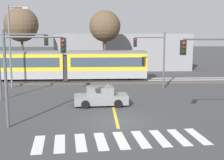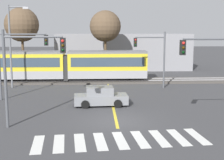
{
  "view_description": "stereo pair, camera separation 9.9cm",
  "coord_description": "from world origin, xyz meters",
  "px_view_note": "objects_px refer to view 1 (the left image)",
  "views": [
    {
      "loc": [
        -1.35,
        -19.77,
        5.87
      ],
      "look_at": [
        0.08,
        7.35,
        1.6
      ],
      "focal_mm": 50.0,
      "sensor_mm": 36.0,
      "label": 1
    },
    {
      "loc": [
        -1.25,
        -19.77,
        5.87
      ],
      "look_at": [
        0.08,
        7.35,
        1.6
      ],
      "focal_mm": 50.0,
      "sensor_mm": 36.0,
      "label": 2
    }
  ],
  "objects_px": {
    "sedan_crossing": "(101,97)",
    "traffic_light_mid_left": "(16,53)",
    "bare_tree_far_west": "(21,25)",
    "light_rail_tram": "(66,64)",
    "traffic_light_near_right": "(219,64)",
    "traffic_light_far_right": "(154,52)",
    "bare_tree_west": "(105,26)",
    "street_lamp_west": "(12,42)",
    "traffic_light_near_left": "(26,64)"
  },
  "relations": [
    {
      "from": "traffic_light_mid_left",
      "to": "street_lamp_west",
      "type": "relative_size",
      "value": 0.7
    },
    {
      "from": "bare_tree_west",
      "to": "sedan_crossing",
      "type": "bearing_deg",
      "value": -92.95
    },
    {
      "from": "light_rail_tram",
      "to": "traffic_light_near_left",
      "type": "bearing_deg",
      "value": -92.43
    },
    {
      "from": "sedan_crossing",
      "to": "bare_tree_far_west",
      "type": "xyz_separation_m",
      "value": [
        -9.9,
        16.96,
        5.96
      ]
    },
    {
      "from": "bare_tree_far_west",
      "to": "light_rail_tram",
      "type": "bearing_deg",
      "value": -39.92
    },
    {
      "from": "bare_tree_west",
      "to": "traffic_light_mid_left",
      "type": "bearing_deg",
      "value": -119.46
    },
    {
      "from": "sedan_crossing",
      "to": "bare_tree_far_west",
      "type": "distance_m",
      "value": 20.52
    },
    {
      "from": "traffic_light_near_right",
      "to": "bare_tree_west",
      "type": "height_order",
      "value": "bare_tree_west"
    },
    {
      "from": "traffic_light_near_left",
      "to": "bare_tree_far_west",
      "type": "bearing_deg",
      "value": 103.47
    },
    {
      "from": "sedan_crossing",
      "to": "bare_tree_far_west",
      "type": "relative_size",
      "value": 0.48
    },
    {
      "from": "light_rail_tram",
      "to": "traffic_light_far_right",
      "type": "bearing_deg",
      "value": -25.57
    },
    {
      "from": "light_rail_tram",
      "to": "bare_tree_west",
      "type": "relative_size",
      "value": 2.17
    },
    {
      "from": "light_rail_tram",
      "to": "traffic_light_mid_left",
      "type": "xyz_separation_m",
      "value": [
        -3.28,
        -9.42,
        1.97
      ]
    },
    {
      "from": "sedan_crossing",
      "to": "traffic_light_mid_left",
      "type": "xyz_separation_m",
      "value": [
        -7.08,
        2.44,
        3.32
      ]
    },
    {
      "from": "sedan_crossing",
      "to": "bare_tree_west",
      "type": "height_order",
      "value": "bare_tree_west"
    },
    {
      "from": "traffic_light_far_right",
      "to": "traffic_light_mid_left",
      "type": "xyz_separation_m",
      "value": [
        -12.63,
        -4.94,
        0.26
      ]
    },
    {
      "from": "traffic_light_mid_left",
      "to": "light_rail_tram",
      "type": "bearing_deg",
      "value": 70.79
    },
    {
      "from": "bare_tree_far_west",
      "to": "bare_tree_west",
      "type": "relative_size",
      "value": 1.04
    },
    {
      "from": "sedan_crossing",
      "to": "traffic_light_near_right",
      "type": "xyz_separation_m",
      "value": [
        7.08,
        -5.81,
        3.18
      ]
    },
    {
      "from": "traffic_light_near_left",
      "to": "light_rail_tram",
      "type": "bearing_deg",
      "value": 87.57
    },
    {
      "from": "street_lamp_west",
      "to": "bare_tree_far_west",
      "type": "distance_m",
      "value": 8.78
    },
    {
      "from": "light_rail_tram",
      "to": "traffic_light_mid_left",
      "type": "bearing_deg",
      "value": -109.21
    },
    {
      "from": "traffic_light_far_right",
      "to": "traffic_light_near_right",
      "type": "height_order",
      "value": "traffic_light_near_right"
    },
    {
      "from": "traffic_light_mid_left",
      "to": "street_lamp_west",
      "type": "distance_m",
      "value": 6.33
    },
    {
      "from": "street_lamp_west",
      "to": "bare_tree_west",
      "type": "xyz_separation_m",
      "value": [
        9.84,
        8.06,
        1.66
      ]
    },
    {
      "from": "traffic_light_near_right",
      "to": "bare_tree_far_west",
      "type": "distance_m",
      "value": 28.54
    },
    {
      "from": "light_rail_tram",
      "to": "street_lamp_west",
      "type": "distance_m",
      "value": 6.8
    },
    {
      "from": "light_rail_tram",
      "to": "traffic_light_near_left",
      "type": "height_order",
      "value": "traffic_light_near_left"
    },
    {
      "from": "sedan_crossing",
      "to": "traffic_light_near_right",
      "type": "distance_m",
      "value": 9.7
    },
    {
      "from": "light_rail_tram",
      "to": "traffic_light_near_right",
      "type": "bearing_deg",
      "value": -58.38
    },
    {
      "from": "sedan_crossing",
      "to": "traffic_light_far_right",
      "type": "bearing_deg",
      "value": 53.08
    },
    {
      "from": "traffic_light_near_right",
      "to": "traffic_light_near_left",
      "type": "xyz_separation_m",
      "value": [
        -11.62,
        0.38,
        0.07
      ]
    },
    {
      "from": "traffic_light_near_left",
      "to": "street_lamp_west",
      "type": "bearing_deg",
      "value": 107.79
    },
    {
      "from": "bare_tree_west",
      "to": "traffic_light_near_right",
      "type": "bearing_deg",
      "value": -74.4
    },
    {
      "from": "street_lamp_west",
      "to": "light_rail_tram",
      "type": "bearing_deg",
      "value": 33.51
    },
    {
      "from": "sedan_crossing",
      "to": "traffic_light_near_left",
      "type": "distance_m",
      "value": 7.79
    },
    {
      "from": "sedan_crossing",
      "to": "traffic_light_near_right",
      "type": "height_order",
      "value": "traffic_light_near_right"
    },
    {
      "from": "traffic_light_near_left",
      "to": "bare_tree_west",
      "type": "xyz_separation_m",
      "value": [
        5.39,
        21.92,
        2.52
      ]
    },
    {
      "from": "traffic_light_near_right",
      "to": "light_rail_tram",
      "type": "bearing_deg",
      "value": 121.62
    },
    {
      "from": "traffic_light_near_right",
      "to": "traffic_light_mid_left",
      "type": "bearing_deg",
      "value": 149.76
    },
    {
      "from": "traffic_light_far_right",
      "to": "bare_tree_west",
      "type": "relative_size",
      "value": 0.68
    },
    {
      "from": "sedan_crossing",
      "to": "traffic_light_near_left",
      "type": "relative_size",
      "value": 0.72
    },
    {
      "from": "traffic_light_mid_left",
      "to": "bare_tree_far_west",
      "type": "bearing_deg",
      "value": 100.98
    },
    {
      "from": "traffic_light_near_right",
      "to": "bare_tree_far_west",
      "type": "bearing_deg",
      "value": 126.71
    },
    {
      "from": "light_rail_tram",
      "to": "traffic_light_mid_left",
      "type": "height_order",
      "value": "traffic_light_mid_left"
    },
    {
      "from": "light_rail_tram",
      "to": "street_lamp_west",
      "type": "xyz_separation_m",
      "value": [
        -5.18,
        -3.43,
        2.76
      ]
    },
    {
      "from": "traffic_light_far_right",
      "to": "bare_tree_west",
      "type": "distance_m",
      "value": 10.6
    },
    {
      "from": "sedan_crossing",
      "to": "bare_tree_west",
      "type": "distance_m",
      "value": 17.49
    },
    {
      "from": "traffic_light_near_left",
      "to": "street_lamp_west",
      "type": "height_order",
      "value": "street_lamp_west"
    },
    {
      "from": "bare_tree_far_west",
      "to": "traffic_light_mid_left",
      "type": "bearing_deg",
      "value": -79.02
    }
  ]
}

